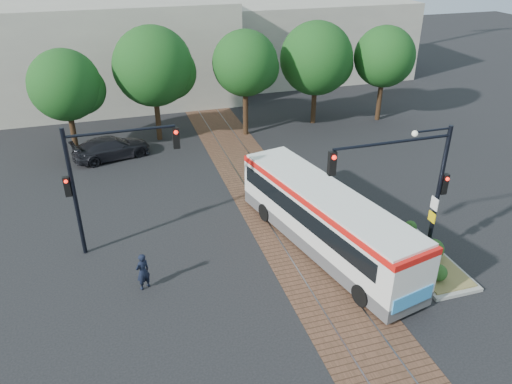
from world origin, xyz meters
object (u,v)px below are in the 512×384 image
at_px(officer, 143,271).
at_px(parked_car, 111,148).
at_px(signal_pole_left, 99,173).
at_px(city_bus, 325,217).
at_px(traffic_island, 423,253).
at_px(signal_pole_main, 416,177).

xyz_separation_m(officer, parked_car, (-0.62, 13.81, -0.12)).
height_order(signal_pole_left, parked_car, signal_pole_left).
distance_m(city_bus, signal_pole_left, 9.98).
distance_m(city_bus, traffic_island, 4.60).
bearing_deg(city_bus, traffic_island, -41.67).
distance_m(traffic_island, parked_car, 19.89).
bearing_deg(parked_car, traffic_island, -155.08).
xyz_separation_m(signal_pole_left, parked_car, (0.57, 10.48, -3.16)).
relative_size(signal_pole_main, officer, 3.64).
distance_m(city_bus, parked_car, 15.90).
bearing_deg(traffic_island, signal_pole_left, 159.64).
distance_m(city_bus, officer, 8.20).
bearing_deg(city_bus, signal_pole_main, -47.90).
relative_size(traffic_island, officer, 3.16).
relative_size(traffic_island, signal_pole_left, 0.87).
relative_size(city_bus, officer, 6.73).
xyz_separation_m(city_bus, officer, (-8.14, -0.58, -0.80)).
bearing_deg(signal_pole_main, parked_car, 127.35).
distance_m(city_bus, signal_pole_main, 4.36).
bearing_deg(city_bus, signal_pole_left, 150.84).
height_order(city_bus, officer, city_bus).
height_order(signal_pole_main, officer, signal_pole_main).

